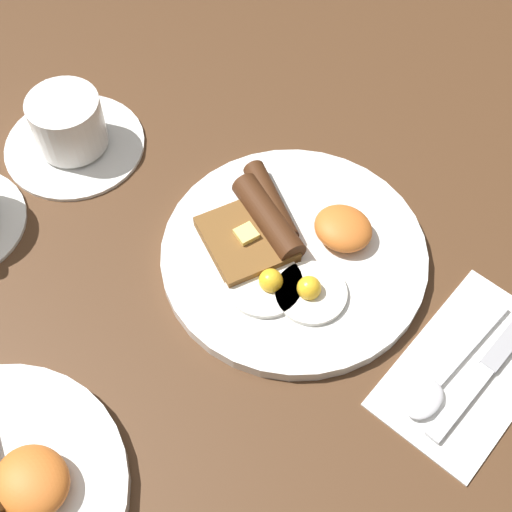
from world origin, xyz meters
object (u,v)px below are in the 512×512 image
object	(u,v)px
knife	(488,367)
spoon	(435,387)
teacup_near	(70,129)
breakfast_plate_near	(291,250)

from	to	relation	value
knife	spoon	world-z (taller)	spoon
teacup_near	knife	xyz separation A→B (m)	(-0.51, -0.04, -0.02)
breakfast_plate_near	knife	world-z (taller)	breakfast_plate_near
teacup_near	knife	bearing A→B (deg)	-175.80
teacup_near	knife	world-z (taller)	teacup_near
teacup_near	spoon	xyz separation A→B (m)	(-0.48, 0.01, -0.02)
breakfast_plate_near	spoon	xyz separation A→B (m)	(-0.19, 0.04, -0.00)
breakfast_plate_near	knife	size ratio (longest dim) A/B	1.65
teacup_near	spoon	distance (m)	0.48
teacup_near	spoon	size ratio (longest dim) A/B	1.01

